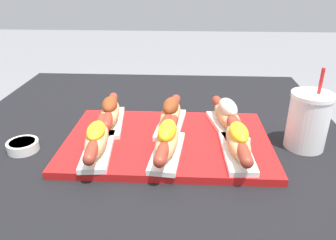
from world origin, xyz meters
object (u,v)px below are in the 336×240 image
Objects in this scene: serving_tray at (168,141)px; hot_dog_2 at (238,141)px; hot_dog_1 at (167,141)px; hot_dog_5 at (227,116)px; hot_dog_4 at (171,114)px; sauce_bowl at (23,146)px; hot_dog_0 at (97,139)px; hot_dog_3 at (110,112)px; drink_cup at (308,121)px.

hot_dog_2 is at bearing -23.97° from serving_tray.
hot_dog_5 is (0.15, 0.14, -0.00)m from hot_dog_1.
hot_dog_1 is 1.00× the size of hot_dog_4.
sauce_bowl is at bearing -172.21° from serving_tray.
hot_dog_3 reaches higher than hot_dog_0.
sauce_bowl reaches higher than serving_tray.
hot_dog_2 is at bearing -41.46° from hot_dog_4.
hot_dog_3 is (-0.00, 0.15, 0.00)m from hot_dog_0.
hot_dog_0 is 0.20m from sauce_bowl.
sauce_bowl is at bearing -147.84° from hot_dog_3.
hot_dog_5 is at bearing 24.71° from hot_dog_0.
hot_dog_4 reaches higher than sauce_bowl.
serving_tray is at bearing -24.73° from hot_dog_3.
hot_dog_0 is at bearing -89.35° from hot_dog_3.
hot_dog_4 is at bearing 17.92° from sauce_bowl.
hot_dog_3 is at bearing 32.16° from sauce_bowl.
hot_dog_5 is at bearing -1.62° from hot_dog_3.
sauce_bowl is at bearing 174.98° from hot_dog_1.
hot_dog_1 is at bearing -165.59° from drink_cup.
serving_tray is 2.32× the size of hot_dog_5.
hot_dog_5 is at bearing -1.09° from hot_dog_4.
hot_dog_3 reaches higher than serving_tray.
sauce_bowl is (-0.35, 0.03, -0.04)m from hot_dog_1.
hot_dog_1 is at bearing -43.23° from hot_dog_3.
hot_dog_1 reaches higher than serving_tray.
hot_dog_3 is at bearing 178.38° from hot_dog_5.
hot_dog_1 is 0.35m from sauce_bowl.
sauce_bowl is (-0.35, -0.05, 0.00)m from serving_tray.
drink_cup is at bearing 24.08° from hot_dog_2.
hot_dog_5 is 0.19m from drink_cup.
hot_dog_4 reaches higher than hot_dog_0.
drink_cup is (0.68, 0.05, 0.06)m from sauce_bowl.
hot_dog_2 is 1.02× the size of hot_dog_5.
hot_dog_1 is at bearing -136.30° from hot_dog_5.
hot_dog_1 is 2.97× the size of sauce_bowl.
drink_cup reaches higher than hot_dog_0.
hot_dog_5 is 0.51m from sauce_bowl.
hot_dog_3 is 0.16m from hot_dog_4.
sauce_bowl is (-0.35, -0.11, -0.04)m from hot_dog_4.
hot_dog_2 and hot_dog_3 have the same top height.
serving_tray is at bearing -178.80° from drink_cup.
serving_tray is at bearing -94.02° from hot_dog_4.
hot_dog_5 reaches higher than hot_dog_4.
hot_dog_1 is 0.20m from hot_dog_5.
hot_dog_1 is at bearing -177.44° from hot_dog_2.
hot_dog_5 reaches higher than hot_dog_2.
drink_cup reaches higher than hot_dog_4.
hot_dog_2 is at bearing 2.56° from hot_dog_1.
hot_dog_3 is at bearing 177.89° from hot_dog_4.
hot_dog_2 is at bearing -86.35° from hot_dog_5.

